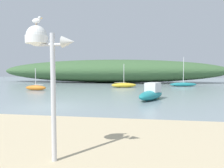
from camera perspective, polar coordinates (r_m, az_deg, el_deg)
ground_plane at (r=14.98m, az=-16.75°, el=-5.81°), size 120.00×120.00×0.00m
distant_hill at (r=43.17m, az=-0.58°, el=3.47°), size 45.59×10.49×4.55m
mast_structure at (r=5.47m, az=-17.90°, el=8.89°), size 1.21×0.54×3.30m
seagull_on_radar at (r=5.63m, az=-19.35°, el=15.72°), size 0.29×0.11×0.21m
sailboat_centre_water at (r=30.35m, az=3.16°, el=-0.29°), size 3.75×2.15×3.33m
sailboat_near_shore at (r=34.14m, az=18.41°, el=-0.07°), size 4.23×1.96×4.44m
sailboat_outer_mooring at (r=27.61m, az=-19.61°, el=-0.92°), size 2.59×0.75×2.66m
motorboat_east_reach at (r=17.98m, az=10.45°, el=-2.46°), size 2.66×4.17×1.40m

